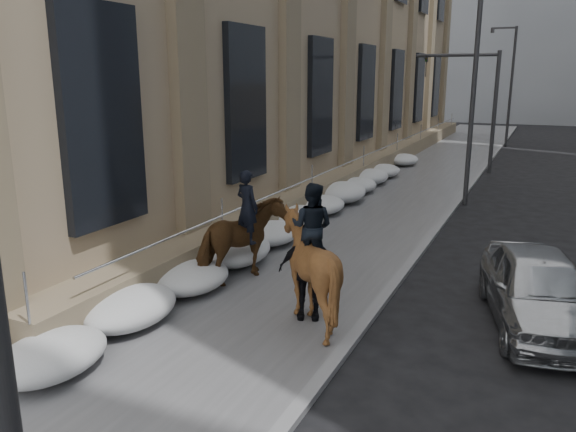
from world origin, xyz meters
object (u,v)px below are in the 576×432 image
at_px(mounted_horse_left, 242,238).
at_px(pedestrian, 308,270).
at_px(mounted_horse_right, 309,264).
at_px(car_silver, 538,289).

distance_m(mounted_horse_left, pedestrian, 2.53).
bearing_deg(mounted_horse_right, mounted_horse_left, -35.05).
xyz_separation_m(mounted_horse_left, mounted_horse_right, (2.27, -1.40, 0.14)).
xyz_separation_m(mounted_horse_right, pedestrian, (-0.08, 0.13, -0.19)).
distance_m(pedestrian, car_silver, 4.53).
distance_m(mounted_horse_right, pedestrian, 0.24).
bearing_deg(pedestrian, car_silver, 5.32).
bearing_deg(mounted_horse_left, car_silver, -156.90).
height_order(mounted_horse_right, car_silver, mounted_horse_right).
height_order(mounted_horse_left, pedestrian, mounted_horse_left).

